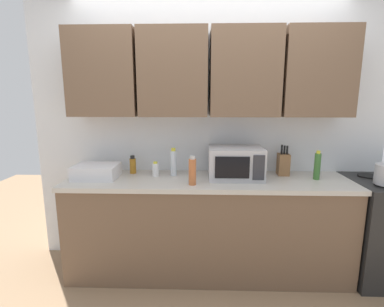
# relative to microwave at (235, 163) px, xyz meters

# --- Properties ---
(wall_back_with_cabinets) EXTENTS (3.39, 0.38, 2.60)m
(wall_back_with_cabinets) POSITION_rel_microwave_xyz_m (-0.24, 0.19, 0.54)
(wall_back_with_cabinets) COLOR white
(wall_back_with_cabinets) RESTS_ON ground_plane
(counter_run) EXTENTS (2.52, 0.63, 0.90)m
(counter_run) POSITION_rel_microwave_xyz_m (-0.24, -0.04, -0.59)
(counter_run) COLOR brown
(counter_run) RESTS_ON ground_plane
(microwave) EXTENTS (0.48, 0.37, 0.28)m
(microwave) POSITION_rel_microwave_xyz_m (0.00, 0.00, 0.00)
(microwave) COLOR #B7B7BC
(microwave) RESTS_ON counter_run
(dish_rack) EXTENTS (0.38, 0.30, 0.12)m
(dish_rack) POSITION_rel_microwave_xyz_m (-1.25, -0.04, -0.08)
(dish_rack) COLOR silver
(dish_rack) RESTS_ON counter_run
(knife_block) EXTENTS (0.10, 0.12, 0.29)m
(knife_block) POSITION_rel_microwave_xyz_m (0.46, 0.12, -0.04)
(knife_block) COLOR brown
(knife_block) RESTS_ON counter_run
(bottle_clear_tall) EXTENTS (0.06, 0.06, 0.26)m
(bottle_clear_tall) POSITION_rel_microwave_xyz_m (-0.56, 0.06, -0.02)
(bottle_clear_tall) COLOR silver
(bottle_clear_tall) RESTS_ON counter_run
(bottle_amber_vinegar) EXTENTS (0.06, 0.06, 0.17)m
(bottle_amber_vinegar) POSITION_rel_microwave_xyz_m (-0.96, 0.13, -0.06)
(bottle_amber_vinegar) COLOR #AD701E
(bottle_amber_vinegar) RESTS_ON counter_run
(bottle_spice_jar) EXTENTS (0.06, 0.06, 0.24)m
(bottle_spice_jar) POSITION_rel_microwave_xyz_m (-0.38, -0.22, -0.03)
(bottle_spice_jar) COLOR #BC6638
(bottle_spice_jar) RESTS_ON counter_run
(bottle_green_oil) EXTENTS (0.05, 0.05, 0.26)m
(bottle_green_oil) POSITION_rel_microwave_xyz_m (0.72, -0.03, -0.02)
(bottle_green_oil) COLOR #386B2D
(bottle_green_oil) RESTS_ON counter_run
(bottle_white_jar) EXTENTS (0.06, 0.06, 0.14)m
(bottle_white_jar) POSITION_rel_microwave_xyz_m (-0.73, 0.03, -0.08)
(bottle_white_jar) COLOR white
(bottle_white_jar) RESTS_ON counter_run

